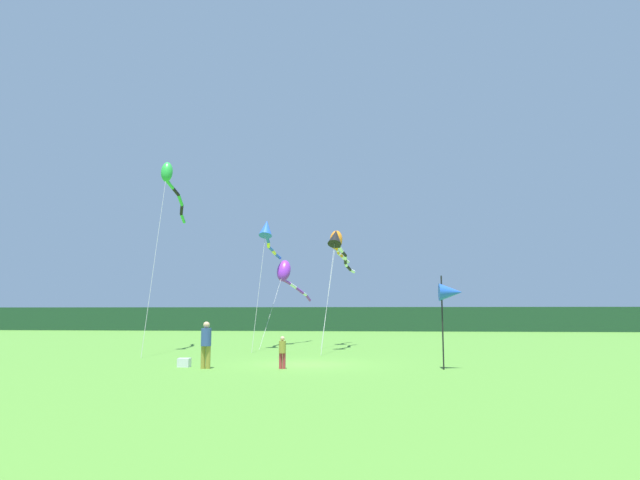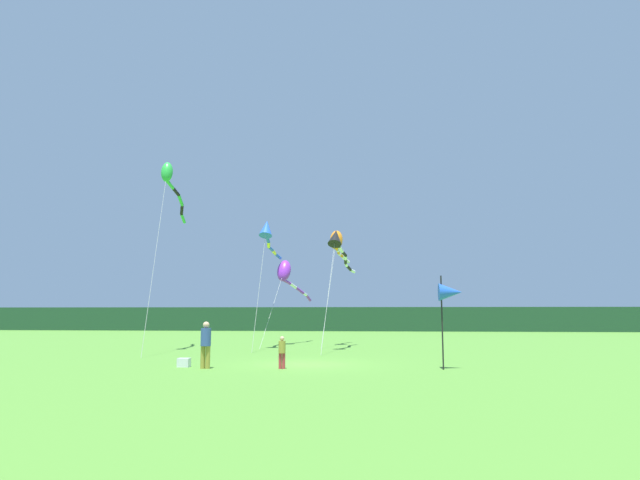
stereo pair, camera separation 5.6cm
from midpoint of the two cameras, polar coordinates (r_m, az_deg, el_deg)
ground_plane at (r=24.49m, az=-1.50°, el=-12.59°), size 120.00×120.00×0.00m
distant_treeline at (r=69.27m, az=3.23°, el=-8.07°), size 108.00×2.74×2.90m
person_adult at (r=22.97m, az=-11.64°, el=-10.21°), size 0.40×0.40×1.84m
person_child at (r=22.53m, az=-3.94°, el=-11.22°), size 0.28×0.28×1.26m
cooler_box at (r=23.89m, az=-13.78°, el=-12.08°), size 0.48×0.39×0.36m
banner_flag_pole at (r=22.65m, az=13.12°, el=-5.31°), size 0.90×0.70×3.65m
kite_blue at (r=35.37m, az=-5.45°, el=0.76°), size 0.88×7.68×8.10m
kite_black at (r=33.91m, az=1.77°, el=-0.27°), size 1.51×8.95×7.35m
kite_orange at (r=38.35m, az=1.67°, el=-0.18°), size 1.54×6.23×7.93m
kite_green at (r=34.93m, az=-15.07°, el=5.71°), size 1.66×9.93×11.07m
kite_purple at (r=39.48m, az=-3.53°, el=-3.48°), size 1.99×10.20×6.05m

